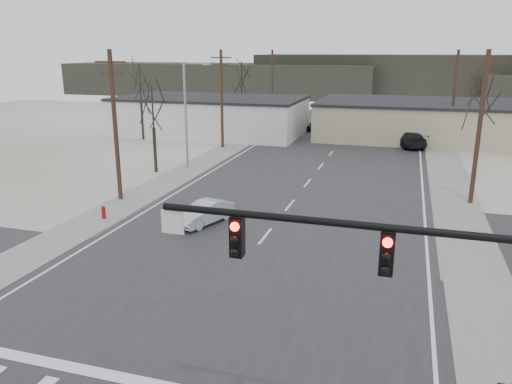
# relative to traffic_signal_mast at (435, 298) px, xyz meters

# --- Properties ---
(ground) EXTENTS (140.00, 140.00, 0.00)m
(ground) POSITION_rel_traffic_signal_mast_xyz_m (-7.89, 6.20, -4.67)
(ground) COLOR silver
(ground) RESTS_ON ground
(main_road) EXTENTS (18.00, 110.00, 0.05)m
(main_road) POSITION_rel_traffic_signal_mast_xyz_m (-7.89, 21.20, -4.65)
(main_road) COLOR #252527
(main_road) RESTS_ON ground
(cross_road) EXTENTS (90.00, 10.00, 0.04)m
(cross_road) POSITION_rel_traffic_signal_mast_xyz_m (-7.89, 6.20, -4.65)
(cross_road) COLOR #252527
(cross_road) RESTS_ON ground
(sidewalk_left) EXTENTS (3.00, 90.00, 0.06)m
(sidewalk_left) POSITION_rel_traffic_signal_mast_xyz_m (-18.49, 26.20, -4.64)
(sidewalk_left) COLOR gray
(sidewalk_left) RESTS_ON ground
(sidewalk_right) EXTENTS (3.00, 90.00, 0.06)m
(sidewalk_right) POSITION_rel_traffic_signal_mast_xyz_m (2.71, 26.20, -4.64)
(sidewalk_right) COLOR gray
(sidewalk_right) RESTS_ON ground
(traffic_signal_mast) EXTENTS (8.95, 0.43, 7.20)m
(traffic_signal_mast) POSITION_rel_traffic_signal_mast_xyz_m (0.00, 0.00, 0.00)
(traffic_signal_mast) COLOR black
(traffic_signal_mast) RESTS_ON ground
(fire_hydrant) EXTENTS (0.24, 0.24, 0.87)m
(fire_hydrant) POSITION_rel_traffic_signal_mast_xyz_m (-18.09, 14.20, -4.22)
(fire_hydrant) COLOR #A50C0C
(fire_hydrant) RESTS_ON ground
(building_left_far) EXTENTS (22.30, 12.30, 4.50)m
(building_left_far) POSITION_rel_traffic_signal_mast_xyz_m (-23.89, 46.20, -2.42)
(building_left_far) COLOR silver
(building_left_far) RESTS_ON ground
(building_right_far) EXTENTS (26.30, 14.30, 4.30)m
(building_right_far) POSITION_rel_traffic_signal_mast_xyz_m (2.11, 50.20, -2.52)
(building_right_far) COLOR #B3AA89
(building_right_far) RESTS_ON ground
(upole_left_b) EXTENTS (2.20, 0.30, 10.00)m
(upole_left_b) POSITION_rel_traffic_signal_mast_xyz_m (-19.39, 18.20, 0.55)
(upole_left_b) COLOR #432C1F
(upole_left_b) RESTS_ON ground
(upole_left_c) EXTENTS (2.20, 0.30, 10.00)m
(upole_left_c) POSITION_rel_traffic_signal_mast_xyz_m (-19.39, 38.20, 0.55)
(upole_left_c) COLOR #432C1F
(upole_left_c) RESTS_ON ground
(upole_left_d) EXTENTS (2.20, 0.30, 10.00)m
(upole_left_d) POSITION_rel_traffic_signal_mast_xyz_m (-19.39, 58.20, 0.55)
(upole_left_d) COLOR #432C1F
(upole_left_d) RESTS_ON ground
(upole_right_a) EXTENTS (2.20, 0.30, 10.00)m
(upole_right_a) POSITION_rel_traffic_signal_mast_xyz_m (3.61, 24.20, 0.55)
(upole_right_a) COLOR #432C1F
(upole_right_a) RESTS_ON ground
(upole_right_b) EXTENTS (2.20, 0.30, 10.00)m
(upole_right_b) POSITION_rel_traffic_signal_mast_xyz_m (3.61, 46.20, 0.55)
(upole_right_b) COLOR #432C1F
(upole_right_b) RESTS_ON ground
(streetlight_main) EXTENTS (2.40, 0.25, 9.00)m
(streetlight_main) POSITION_rel_traffic_signal_mast_xyz_m (-18.69, 28.20, 0.41)
(streetlight_main) COLOR gray
(streetlight_main) RESTS_ON ground
(tree_left_near) EXTENTS (3.30, 3.30, 7.35)m
(tree_left_near) POSITION_rel_traffic_signal_mast_xyz_m (-20.89, 26.20, 0.55)
(tree_left_near) COLOR #31261E
(tree_left_near) RESTS_ON ground
(tree_right_mid) EXTENTS (3.74, 3.74, 8.33)m
(tree_right_mid) POSITION_rel_traffic_signal_mast_xyz_m (4.61, 32.20, 1.26)
(tree_right_mid) COLOR #31261E
(tree_right_mid) RESTS_ON ground
(tree_left_far) EXTENTS (3.96, 3.96, 8.82)m
(tree_left_far) POSITION_rel_traffic_signal_mast_xyz_m (-21.89, 52.20, 1.61)
(tree_left_far) COLOR #31261E
(tree_left_far) RESTS_ON ground
(tree_right_far) EXTENTS (3.52, 3.52, 7.84)m
(tree_right_far) POSITION_rel_traffic_signal_mast_xyz_m (7.11, 58.20, 0.91)
(tree_right_far) COLOR #31261E
(tree_right_far) RESTS_ON ground
(tree_left_mid) EXTENTS (3.96, 3.96, 8.82)m
(tree_left_mid) POSITION_rel_traffic_signal_mast_xyz_m (-29.89, 40.20, 1.61)
(tree_left_mid) COLOR #31261E
(tree_left_mid) RESTS_ON ground
(hill_left) EXTENTS (70.00, 18.00, 7.00)m
(hill_left) POSITION_rel_traffic_signal_mast_xyz_m (-42.89, 98.20, -1.17)
(hill_left) COLOR #333026
(hill_left) RESTS_ON ground
(hill_center) EXTENTS (80.00, 18.00, 9.00)m
(hill_center) POSITION_rel_traffic_signal_mast_xyz_m (7.11, 102.20, -0.17)
(hill_center) COLOR #333026
(hill_center) RESTS_ON ground
(sedan_crossing) EXTENTS (2.65, 4.20, 1.31)m
(sedan_crossing) POSITION_rel_traffic_signal_mast_xyz_m (-11.90, 15.22, -3.98)
(sedan_crossing) COLOR #B6BBC2
(sedan_crossing) RESTS_ON main_road
(car_far_a) EXTENTS (4.40, 6.24, 1.68)m
(car_far_a) POSITION_rel_traffic_signal_mast_xyz_m (-0.65, 44.17, -3.79)
(car_far_a) COLOR black
(car_far_a) RESTS_ON main_road
(car_far_b) EXTENTS (2.22, 3.84, 1.23)m
(car_far_b) POSITION_rel_traffic_signal_mast_xyz_m (-12.09, 52.41, -4.01)
(car_far_b) COLOR black
(car_far_b) RESTS_ON main_road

